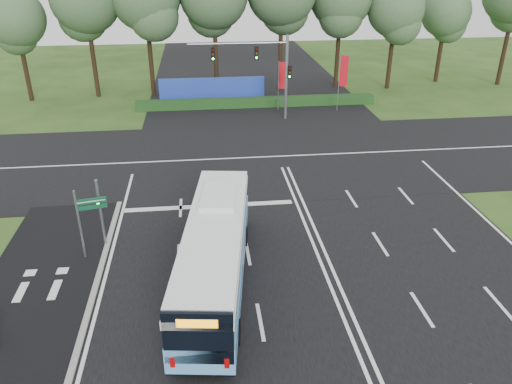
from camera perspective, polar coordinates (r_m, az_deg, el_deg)
ground at (r=24.67m, az=6.74°, el=-6.46°), size 120.00×120.00×0.00m
road_main at (r=24.66m, az=6.74°, el=-6.42°), size 20.00×120.00×0.04m
road_cross at (r=35.16m, az=2.45°, el=4.06°), size 120.00×14.00×0.05m
bike_path at (r=22.84m, az=-24.30°, el=-11.85°), size 5.00×18.00×0.06m
kerb_strip at (r=22.17m, az=-18.30°, el=-11.82°), size 0.25×18.00×0.12m
city_bus at (r=21.30m, az=-4.68°, el=-6.89°), size 3.87×11.52×3.25m
pedestrian_signal at (r=24.90m, az=-17.36°, el=-2.09°), size 0.32×0.42×3.55m
street_sign at (r=24.06m, az=-18.90°, el=-2.50°), size 1.36×0.35×3.53m
banner_flag_mid at (r=45.16m, az=2.89°, el=12.85°), size 0.65×0.15×4.41m
banner_flag_right at (r=45.47m, az=9.84°, el=13.07°), size 0.70×0.31×5.00m
traffic_light_gantry at (r=41.92m, az=1.04°, el=14.34°), size 8.41×0.28×7.00m
hedge at (r=46.77m, az=0.09°, el=10.21°), size 22.00×1.20×0.80m
blue_hoarding at (r=48.72m, az=-5.04°, el=11.62°), size 10.00×0.30×2.20m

